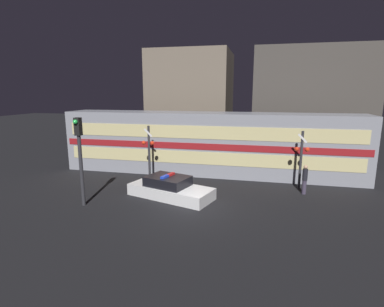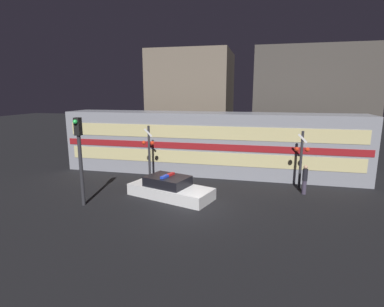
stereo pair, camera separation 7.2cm
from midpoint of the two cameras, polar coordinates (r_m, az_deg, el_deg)
ground_plane at (r=15.61m, az=-0.50°, el=-10.53°), size 120.00×120.00×0.00m
train at (r=21.83m, az=3.29°, el=1.94°), size 21.37×2.84×4.45m
police_car at (r=17.23m, az=-4.12°, el=-6.70°), size 5.19×3.32×1.31m
pedestrian at (r=18.72m, az=20.78°, el=-4.62°), size 0.29×0.29×1.74m
crossing_signal_near at (r=19.23m, az=20.19°, el=-0.59°), size 0.88×0.38×3.62m
crossing_signal_far at (r=20.16m, az=-8.11°, el=0.70°), size 0.88×0.38×3.71m
traffic_light_corner at (r=16.36m, az=-20.47°, el=0.14°), size 0.30×0.46×4.64m
building_left at (r=29.92m, az=0.16°, el=9.59°), size 7.41×6.90×9.66m
building_center at (r=28.28m, az=21.60°, el=8.55°), size 9.64×5.52×9.54m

